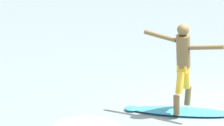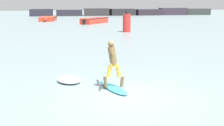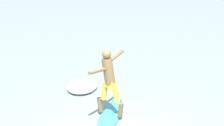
{
  "view_description": "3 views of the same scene",
  "coord_description": "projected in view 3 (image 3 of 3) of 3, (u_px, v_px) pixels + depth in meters",
  "views": [
    {
      "loc": [
        -10.53,
        -2.07,
        3.97
      ],
      "look_at": [
        0.05,
        2.55,
        0.78
      ],
      "focal_mm": 85.0,
      "sensor_mm": 36.0,
      "label": 1
    },
    {
      "loc": [
        -2.45,
        -10.93,
        3.44
      ],
      "look_at": [
        -0.25,
        2.08,
        0.79
      ],
      "focal_mm": 50.0,
      "sensor_mm": 36.0,
      "label": 2
    },
    {
      "loc": [
        3.69,
        -7.65,
        4.8
      ],
      "look_at": [
        -0.99,
        2.11,
        1.07
      ],
      "focal_mm": 60.0,
      "sensor_mm": 36.0,
      "label": 3
    }
  ],
  "objects": [
    {
      "name": "surfboard",
      "position": [
        110.0,
        115.0,
        10.42
      ],
      "size": [
        1.05,
        2.29,
        0.22
      ],
      "color": "#379EC8",
      "rests_on": "ground"
    },
    {
      "name": "surfer",
      "position": [
        109.0,
        77.0,
        10.04
      ],
      "size": [
        0.84,
        1.7,
        1.85
      ],
      "color": "brown",
      "rests_on": "surfboard"
    },
    {
      "name": "wave_foam_at_tail",
      "position": [
        82.0,
        86.0,
        12.24
      ],
      "size": [
        1.33,
        1.54,
        0.22
      ],
      "color": "white",
      "rests_on": "ground"
    }
  ]
}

